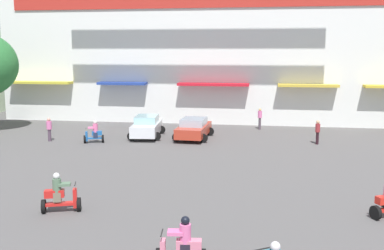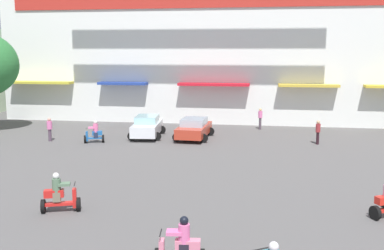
{
  "view_description": "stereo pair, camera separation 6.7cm",
  "coord_description": "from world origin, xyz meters",
  "px_view_note": "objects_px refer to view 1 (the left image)",
  "views": [
    {
      "loc": [
        4.09,
        -7.07,
        6.05
      ],
      "look_at": [
        0.46,
        16.41,
        2.15
      ],
      "focal_mm": 42.69,
      "sensor_mm": 36.0,
      "label": 1
    },
    {
      "loc": [
        4.16,
        -7.06,
        6.05
      ],
      "look_at": [
        0.46,
        16.41,
        2.15
      ],
      "focal_mm": 42.69,
      "sensor_mm": 36.0,
      "label": 2
    }
  ],
  "objects_px": {
    "scooter_rider_0": "(182,246)",
    "pedestrian_4": "(260,117)",
    "parked_car_0": "(147,126)",
    "scooter_rider_8": "(94,134)",
    "pedestrian_3": "(49,128)",
    "pedestrian_1": "(318,130)",
    "parked_car_1": "(194,128)",
    "scooter_rider_5": "(60,196)"
  },
  "relations": [
    {
      "from": "parked_car_1",
      "to": "scooter_rider_5",
      "type": "distance_m",
      "value": 15.44
    },
    {
      "from": "pedestrian_1",
      "to": "scooter_rider_5",
      "type": "bearing_deg",
      "value": -127.33
    },
    {
      "from": "parked_car_0",
      "to": "parked_car_1",
      "type": "distance_m",
      "value": 3.35
    },
    {
      "from": "scooter_rider_5",
      "to": "pedestrian_3",
      "type": "xyz_separation_m",
      "value": [
        -6.67,
        12.8,
        0.26
      ]
    },
    {
      "from": "pedestrian_4",
      "to": "scooter_rider_0",
      "type": "bearing_deg",
      "value": -94.88
    },
    {
      "from": "scooter_rider_0",
      "to": "scooter_rider_8",
      "type": "xyz_separation_m",
      "value": [
        -8.8,
        16.36,
        0.0
      ]
    },
    {
      "from": "scooter_rider_8",
      "to": "pedestrian_3",
      "type": "bearing_deg",
      "value": 178.53
    },
    {
      "from": "scooter_rider_5",
      "to": "pedestrian_3",
      "type": "height_order",
      "value": "pedestrian_3"
    },
    {
      "from": "parked_car_0",
      "to": "scooter_rider_0",
      "type": "relative_size",
      "value": 2.93
    },
    {
      "from": "pedestrian_1",
      "to": "parked_car_1",
      "type": "bearing_deg",
      "value": 175.2
    },
    {
      "from": "pedestrian_1",
      "to": "scooter_rider_8",
      "type": "bearing_deg",
      "value": -173.08
    },
    {
      "from": "pedestrian_3",
      "to": "scooter_rider_8",
      "type": "bearing_deg",
      "value": -1.47
    },
    {
      "from": "pedestrian_1",
      "to": "pedestrian_3",
      "type": "height_order",
      "value": "pedestrian_3"
    },
    {
      "from": "pedestrian_4",
      "to": "parked_car_0",
      "type": "bearing_deg",
      "value": -150.53
    },
    {
      "from": "pedestrian_1",
      "to": "pedestrian_3",
      "type": "relative_size",
      "value": 0.99
    },
    {
      "from": "parked_car_0",
      "to": "scooter_rider_5",
      "type": "distance_m",
      "value": 15.23
    },
    {
      "from": "parked_car_0",
      "to": "scooter_rider_5",
      "type": "relative_size",
      "value": 2.84
    },
    {
      "from": "parked_car_1",
      "to": "scooter_rider_8",
      "type": "bearing_deg",
      "value": -158.68
    },
    {
      "from": "parked_car_0",
      "to": "pedestrian_3",
      "type": "height_order",
      "value": "pedestrian_3"
    },
    {
      "from": "parked_car_1",
      "to": "pedestrian_1",
      "type": "bearing_deg",
      "value": -4.8
    },
    {
      "from": "scooter_rider_5",
      "to": "pedestrian_1",
      "type": "xyz_separation_m",
      "value": [
        11.05,
        14.49,
        0.27
      ]
    },
    {
      "from": "scooter_rider_0",
      "to": "pedestrian_4",
      "type": "xyz_separation_m",
      "value": [
        1.99,
        23.29,
        0.35
      ]
    },
    {
      "from": "pedestrian_1",
      "to": "parked_car_0",
      "type": "bearing_deg",
      "value": 176.39
    },
    {
      "from": "scooter_rider_8",
      "to": "pedestrian_3",
      "type": "height_order",
      "value": "pedestrian_3"
    },
    {
      "from": "parked_car_0",
      "to": "pedestrian_4",
      "type": "height_order",
      "value": "pedestrian_4"
    },
    {
      "from": "scooter_rider_5",
      "to": "parked_car_1",
      "type": "bearing_deg",
      "value": 79.54
    },
    {
      "from": "parked_car_1",
      "to": "scooter_rider_8",
      "type": "height_order",
      "value": "scooter_rider_8"
    },
    {
      "from": "pedestrian_1",
      "to": "pedestrian_4",
      "type": "xyz_separation_m",
      "value": [
        -3.76,
        5.16,
        0.03
      ]
    },
    {
      "from": "parked_car_1",
      "to": "parked_car_0",
      "type": "bearing_deg",
      "value": 179.32
    },
    {
      "from": "parked_car_0",
      "to": "scooter_rider_8",
      "type": "distance_m",
      "value": 3.87
    },
    {
      "from": "parked_car_1",
      "to": "pedestrian_3",
      "type": "distance_m",
      "value": 9.77
    },
    {
      "from": "scooter_rider_5",
      "to": "pedestrian_1",
      "type": "distance_m",
      "value": 18.22
    },
    {
      "from": "parked_car_0",
      "to": "pedestrian_1",
      "type": "bearing_deg",
      "value": -3.61
    },
    {
      "from": "scooter_rider_0",
      "to": "pedestrian_4",
      "type": "relative_size",
      "value": 0.9
    },
    {
      "from": "pedestrian_1",
      "to": "pedestrian_3",
      "type": "distance_m",
      "value": 17.8
    },
    {
      "from": "pedestrian_3",
      "to": "scooter_rider_5",
      "type": "bearing_deg",
      "value": -62.47
    },
    {
      "from": "scooter_rider_5",
      "to": "scooter_rider_0",
      "type": "bearing_deg",
      "value": -34.46
    },
    {
      "from": "parked_car_0",
      "to": "pedestrian_4",
      "type": "xyz_separation_m",
      "value": [
        7.84,
        4.43,
        0.18
      ]
    },
    {
      "from": "scooter_rider_8",
      "to": "pedestrian_3",
      "type": "distance_m",
      "value": 3.2
    },
    {
      "from": "parked_car_1",
      "to": "scooter_rider_8",
      "type": "distance_m",
      "value": 6.76
    },
    {
      "from": "scooter_rider_8",
      "to": "pedestrian_4",
      "type": "distance_m",
      "value": 12.82
    },
    {
      "from": "scooter_rider_0",
      "to": "pedestrian_1",
      "type": "relative_size",
      "value": 0.94
    }
  ]
}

